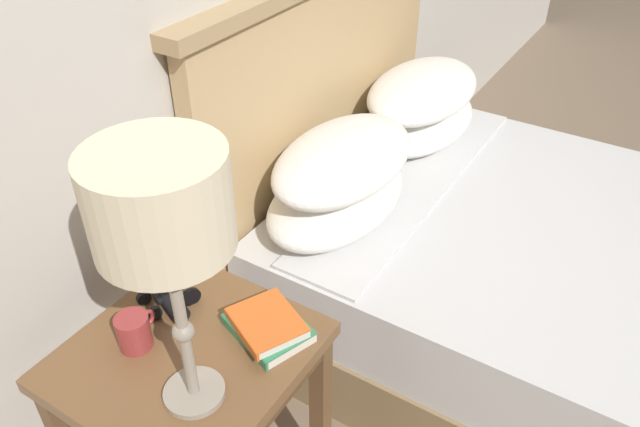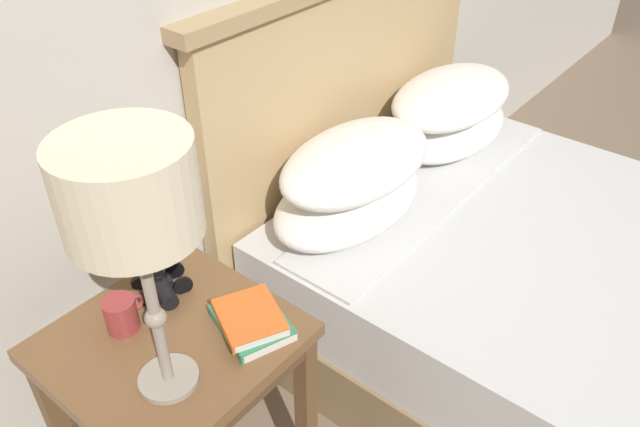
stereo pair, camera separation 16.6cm
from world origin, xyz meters
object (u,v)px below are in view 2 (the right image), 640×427
object	(u,v)px
nightstand	(175,365)
coffee_mug	(122,314)
bed	(562,296)
book_stacked_on_top	(249,317)
binoculars_pair	(161,284)
table_lamp	(130,198)
book_on_nightstand	(251,323)

from	to	relation	value
nightstand	coffee_mug	xyz separation A→B (m)	(-0.05, 0.11, 0.14)
bed	coffee_mug	xyz separation A→B (m)	(-1.14, 0.68, 0.37)
book_stacked_on_top	coffee_mug	world-z (taller)	coffee_mug
bed	coffee_mug	bearing A→B (deg)	148.98
binoculars_pair	table_lamp	bearing A→B (deg)	-126.51
book_on_nightstand	coffee_mug	size ratio (longest dim) A/B	2.19
book_stacked_on_top	book_on_nightstand	bearing A→B (deg)	19.69
book_on_nightstand	bed	bearing A→B (deg)	-25.48
coffee_mug	bed	bearing A→B (deg)	-31.02
coffee_mug	nightstand	bearing A→B (deg)	-66.79
nightstand	coffee_mug	bearing A→B (deg)	113.21
bed	book_stacked_on_top	world-z (taller)	bed
nightstand	bed	distance (m)	1.26
bed	coffee_mug	distance (m)	1.38
binoculars_pair	coffee_mug	world-z (taller)	coffee_mug
binoculars_pair	coffee_mug	xyz separation A→B (m)	(-0.14, -0.03, 0.02)
bed	binoculars_pair	world-z (taller)	bed
book_on_nightstand	book_stacked_on_top	xyz separation A→B (m)	(-0.01, -0.00, 0.03)
book_on_nightstand	book_stacked_on_top	distance (m)	0.03
book_on_nightstand	book_stacked_on_top	world-z (taller)	book_stacked_on_top
bed	book_stacked_on_top	xyz separation A→B (m)	(-0.96, 0.45, 0.37)
nightstand	bed	xyz separation A→B (m)	(1.09, -0.58, -0.23)
nightstand	book_on_nightstand	size ratio (longest dim) A/B	2.84
table_lamp	binoculars_pair	xyz separation A→B (m)	(0.17, 0.23, -0.45)
binoculars_pair	book_on_nightstand	bearing A→B (deg)	-79.00
table_lamp	book_stacked_on_top	bearing A→B (deg)	-7.91
bed	table_lamp	bearing A→B (deg)	157.75
bed	book_on_nightstand	world-z (taller)	bed
binoculars_pair	coffee_mug	size ratio (longest dim) A/B	1.59
book_stacked_on_top	coffee_mug	xyz separation A→B (m)	(-0.18, 0.23, 0.00)
book_on_nightstand	book_stacked_on_top	size ratio (longest dim) A/B	1.08
nightstand	book_on_nightstand	bearing A→B (deg)	-41.36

